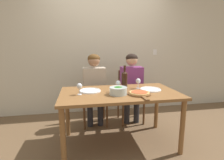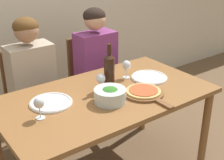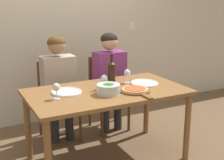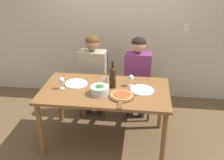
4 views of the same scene
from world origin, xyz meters
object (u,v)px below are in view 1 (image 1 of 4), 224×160
at_px(chair_right, 130,93).
at_px(person_man, 132,82).
at_px(wine_bottle, 125,80).
at_px(dinner_plate_left, 90,91).
at_px(wine_glass_left, 79,87).
at_px(chair_left, 94,95).
at_px(wine_glass_right, 138,81).
at_px(broccoli_bowl, 118,91).
at_px(pizza_on_board, 140,93).
at_px(person_woman, 94,83).
at_px(wine_glass_centre, 118,84).
at_px(dinner_plate_right, 150,89).

height_order(chair_right, person_man, person_man).
relative_size(wine_bottle, dinner_plate_left, 1.19).
xyz_separation_m(person_man, wine_glass_left, (-0.91, -0.72, 0.11)).
height_order(chair_left, wine_glass_left, chair_left).
bearing_deg(wine_glass_left, person_man, 38.40).
bearing_deg(wine_glass_right, chair_right, 84.09).
xyz_separation_m(person_man, wine_bottle, (-0.29, -0.61, 0.15)).
height_order(wine_bottle, broccoli_bowl, wine_bottle).
bearing_deg(pizza_on_board, person_woman, 120.61).
xyz_separation_m(person_woman, wine_glass_centre, (0.27, -0.64, 0.11)).
relative_size(chair_left, person_woman, 0.75).
bearing_deg(dinner_plate_right, wine_bottle, 172.54).
xyz_separation_m(wine_bottle, pizza_on_board, (0.14, -0.25, -0.13)).
height_order(person_woman, wine_glass_left, person_woman).
xyz_separation_m(wine_glass_left, wine_glass_right, (0.84, 0.18, 0.00)).
xyz_separation_m(dinner_plate_left, dinner_plate_right, (0.85, -0.08, 0.00)).
height_order(person_woman, wine_glass_right, person_woman).
distance_m(person_woman, dinner_plate_right, 0.99).
distance_m(chair_left, pizza_on_board, 1.13).
relative_size(person_woman, pizza_on_board, 2.84).
bearing_deg(chair_right, dinner_plate_right, -84.30).
bearing_deg(person_man, person_woman, 180.00).
bearing_deg(chair_left, dinner_plate_right, -46.21).
xyz_separation_m(wine_bottle, wine_glass_centre, (-0.10, -0.02, -0.04)).
distance_m(chair_left, dinner_plate_right, 1.10).
relative_size(person_man, wine_glass_right, 8.27).
xyz_separation_m(chair_right, broccoli_bowl, (-0.42, -0.91, 0.31)).
xyz_separation_m(chair_right, person_man, (0.00, -0.11, 0.25)).
distance_m(broccoli_bowl, pizza_on_board, 0.28).
bearing_deg(dinner_plate_left, wine_bottle, -3.52).
bearing_deg(chair_right, person_man, -90.00).
bearing_deg(person_woman, wine_glass_right, -42.25).
height_order(person_woman, person_man, same).
relative_size(pizza_on_board, wine_glass_right, 2.91).
relative_size(chair_left, broccoli_bowl, 4.10).
bearing_deg(person_man, wine_bottle, -115.49).
bearing_deg(person_woman, broccoli_bowl, -73.45).
distance_m(dinner_plate_left, dinner_plate_right, 0.85).
height_order(person_woman, dinner_plate_left, person_woman).
bearing_deg(broccoli_bowl, person_woman, 106.55).
bearing_deg(pizza_on_board, chair_left, 117.69).
xyz_separation_m(broccoli_bowl, wine_glass_left, (-0.49, 0.08, 0.05)).
bearing_deg(person_woman, wine_glass_centre, -66.76).
height_order(chair_right, broccoli_bowl, chair_right).
bearing_deg(dinner_plate_right, chair_right, 95.70).
height_order(broccoli_bowl, wine_glass_left, wine_glass_left).
bearing_deg(person_man, chair_right, 90.00).
distance_m(wine_bottle, dinner_plate_left, 0.50).
relative_size(chair_left, wine_glass_right, 6.17).
height_order(person_woman, wine_glass_centre, person_woman).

